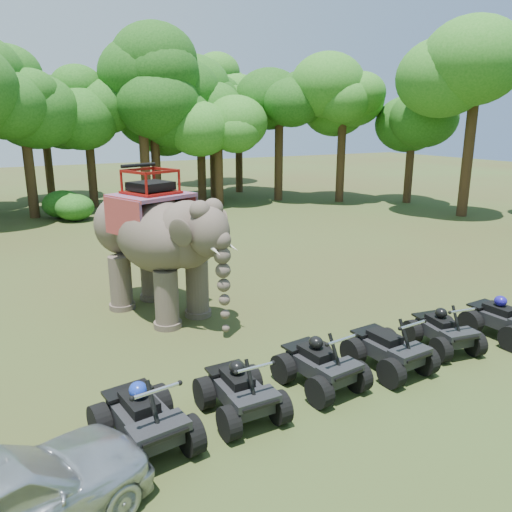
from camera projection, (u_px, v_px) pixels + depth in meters
The scene contains 24 objects.
ground at pixel (279, 341), 12.31m from camera, with size 110.00×110.00×0.00m, color #47381E.
elephant at pixel (156, 242), 13.67m from camera, with size 2.16×4.90×4.12m, color brown, non-canonical shape.
atv_0 at pixel (143, 410), 8.18m from camera, with size 1.35×1.85×1.37m, color black, non-canonical shape.
atv_1 at pixel (241, 384), 9.09m from camera, with size 1.24×1.70×1.26m, color black, non-canonical shape.
atv_2 at pixel (321, 357), 10.07m from camera, with size 1.27×1.74×1.29m, color black, non-canonical shape.
atv_3 at pixel (390, 342), 10.77m from camera, with size 1.28×1.75×1.30m, color black, non-canonical shape.
atv_4 at pixel (444, 325), 11.77m from camera, with size 1.19×1.63×1.21m, color black, non-canonical shape.
atv_5 at pixel (505, 313), 12.38m from camera, with size 1.28×1.75×1.30m, color black, non-canonical shape.
tree_0 at pixel (89, 145), 30.36m from camera, with size 5.30×5.30×7.57m, color #195114, non-canonical shape.
tree_1 at pixel (156, 152), 31.72m from camera, with size 4.64×4.64×6.63m, color #195114, non-canonical shape.
tree_2 at pixel (219, 151), 30.70m from camera, with size 4.78×4.78×6.83m, color #195114, non-canonical shape.
tree_3 at pixel (279, 135), 32.86m from camera, with size 6.07×6.07×8.68m, color #195114, non-canonical shape.
tree_4 at pixel (342, 139), 32.31m from camera, with size 5.71×5.71×8.15m, color #195114, non-canonical shape.
tree_5 at pixel (411, 147), 32.04m from camera, with size 5.00×5.00×7.14m, color #195114, non-canonical shape.
tree_6 at pixel (470, 133), 27.20m from camera, with size 6.42×6.42×9.17m, color #195114, non-canonical shape.
tree_31 at pixel (27, 144), 26.84m from camera, with size 5.62×5.62×8.03m, color #195114, non-canonical shape.
tree_32 at pixel (214, 135), 33.58m from camera, with size 6.04×6.04×8.64m, color #195114, non-canonical shape.
tree_33 at pixel (155, 148), 30.54m from camera, with size 5.09×5.09×7.27m, color #195114, non-canonical shape.
tree_34 at pixel (143, 132), 29.48m from camera, with size 6.45×6.45×9.22m, color #195114, non-canonical shape.
tree_36 at pixel (46, 142), 33.65m from camera, with size 5.32×5.32×7.60m, color #195114, non-canonical shape.
tree_37 at pixel (201, 137), 32.14m from camera, with size 5.88×5.88×8.40m, color #195114, non-canonical shape.
tree_38 at pixel (215, 126), 40.77m from camera, with size 6.70×6.70×9.58m, color #195114, non-canonical shape.
tree_39 at pixel (239, 140), 36.82m from camera, with size 5.42×5.42×7.74m, color #195114, non-canonical shape.
tree_42 at pixel (213, 141), 34.62m from camera, with size 5.39×5.39×7.70m, color #195114, non-canonical shape.
Camera 1 is at (-5.90, -9.67, 5.29)m, focal length 35.00 mm.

